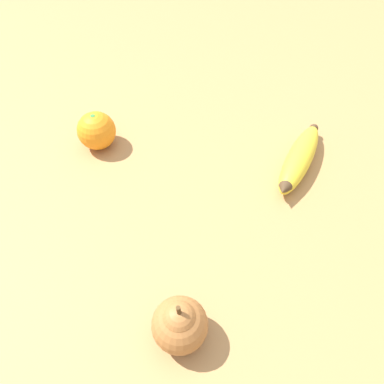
% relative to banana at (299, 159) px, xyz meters
% --- Properties ---
extents(ground_plane, '(3.00, 3.00, 0.00)m').
position_rel_banana_xyz_m(ground_plane, '(0.07, -0.11, -0.02)').
color(ground_plane, '#A87A47').
extents(banana, '(0.18, 0.11, 0.04)m').
position_rel_banana_xyz_m(banana, '(0.00, 0.00, 0.00)').
color(banana, yellow).
rests_on(banana, ground_plane).
extents(orange, '(0.07, 0.07, 0.07)m').
position_rel_banana_xyz_m(orange, '(0.23, -0.26, 0.01)').
color(orange, orange).
rests_on(orange, ground_plane).
extents(pear, '(0.07, 0.07, 0.09)m').
position_rel_banana_xyz_m(pear, '(0.33, 0.10, 0.02)').
color(pear, '#A36633').
rests_on(pear, ground_plane).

